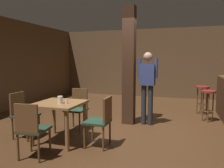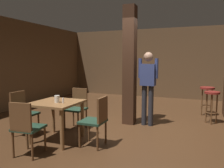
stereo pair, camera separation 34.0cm
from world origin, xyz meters
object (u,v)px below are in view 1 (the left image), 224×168
chair_east (101,119)px  standing_person (147,83)px  bar_stool_near (208,98)px  chair_north (78,107)px  napkin_cup (60,100)px  salt_shaker (67,101)px  chair_south (31,128)px  bar_stool_mid (202,93)px  chair_west (22,112)px  dining_table (59,110)px

chair_east → standing_person: size_ratio=0.52×
standing_person → bar_stool_near: size_ratio=2.19×
chair_north → napkin_cup: bearing=-83.9°
chair_east → salt_shaker: (-0.64, -0.07, 0.30)m
chair_north → bar_stool_near: 3.23m
chair_south → standing_person: size_ratio=0.52×
napkin_cup → bar_stool_mid: 4.13m
chair_south → bar_stool_mid: chair_south is taller
chair_north → bar_stool_near: (2.84, 1.53, 0.08)m
bar_stool_near → chair_south: bearing=-132.3°
standing_person → bar_stool_mid: 2.02m
chair_north → bar_stool_mid: bearing=39.5°
chair_west → standing_person: (2.23, 1.62, 0.50)m
salt_shaker → chair_west: bearing=177.4°
chair_east → bar_stool_mid: bearing=58.4°
chair_east → chair_south: size_ratio=1.00×
chair_west → napkin_cup: size_ratio=6.66×
salt_shaker → bar_stool_mid: 4.04m
dining_table → chair_north: bearing=92.1°
dining_table → bar_stool_mid: bar_stool_mid is taller
standing_person → chair_south: bearing=-120.8°
napkin_cup → bar_stool_mid: bearing=49.8°
chair_east → bar_stool_mid: size_ratio=1.11×
dining_table → standing_person: (1.40, 1.60, 0.39)m
chair_north → chair_east: bearing=-42.5°
chair_east → chair_west: size_ratio=1.00×
chair_east → napkin_cup: chair_east is taller
bar_stool_near → dining_table: bearing=-140.3°
napkin_cup → salt_shaker: size_ratio=1.40×
dining_table → bar_stool_near: size_ratio=1.08×
chair_west → napkin_cup: (0.89, -0.05, 0.32)m
chair_west → standing_person: bearing=36.0°
chair_west → salt_shaker: size_ratio=9.36×
chair_west → salt_shaker: (1.02, -0.05, 0.30)m
chair_west → standing_person: standing_person is taller
chair_west → bar_stool_mid: size_ratio=1.11×
chair_south → standing_person: (1.42, 2.38, 0.50)m
napkin_cup → bar_stool_near: (2.75, 2.40, -0.23)m
salt_shaker → bar_stool_near: salt_shaker is taller
chair_east → chair_west: (-1.67, -0.03, 0.00)m
chair_west → bar_stool_near: bearing=32.9°
standing_person → salt_shaker: bearing=-125.8°
napkin_cup → chair_north: bearing=96.1°
standing_person → bar_stool_near: bearing=27.4°
chair_east → salt_shaker: 0.71m
chair_south → standing_person: bearing=59.2°
chair_east → standing_person: (0.56, 1.59, 0.50)m
napkin_cup → standing_person: size_ratio=0.08×
chair_east → chair_south: 1.17m
dining_table → chair_south: size_ratio=0.95×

